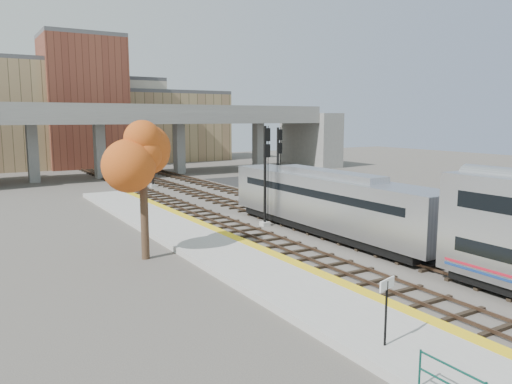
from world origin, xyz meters
TOP-DOWN VIEW (x-y plane):
  - ground at (0.00, 0.00)m, footprint 160.00×160.00m
  - platform at (-7.25, 0.00)m, footprint 4.50×60.00m
  - yellow_strip at (-5.35, 0.00)m, footprint 0.70×60.00m
  - tracks at (0.93, 12.50)m, footprint 10.70×95.00m
  - overpass at (4.92, 45.00)m, footprint 54.00×12.00m
  - buildings_far at (1.26, 66.57)m, footprint 43.00×21.00m
  - parking_lot at (14.00, 28.00)m, footprint 14.00×18.00m
  - locomotive at (1.00, 4.84)m, footprint 3.02×19.05m
  - signal_mast_near at (-1.10, 9.27)m, footprint 0.60×0.64m
  - signal_mast_mid at (3.00, 13.81)m, footprint 0.60×0.64m
  - signal_mast_far at (-1.10, 33.13)m, footprint 0.60×0.64m
  - station_sign at (-8.33, -9.64)m, footprint 0.88×0.31m
  - tree at (-11.34, 5.50)m, footprint 3.60×3.60m
  - car_a at (9.43, 23.23)m, footprint 2.08×3.74m
  - car_b at (14.85, 26.17)m, footprint 1.66×3.80m
  - car_c at (16.86, 29.48)m, footprint 2.02×4.19m

SIDE VIEW (x-z plane):
  - ground at x=0.00m, z-range 0.00..0.00m
  - parking_lot at x=14.00m, z-range 0.00..0.04m
  - tracks at x=0.93m, z-range -0.05..0.20m
  - platform at x=-7.25m, z-range 0.00..0.35m
  - yellow_strip at x=-5.35m, z-range 0.35..0.36m
  - car_c at x=16.86m, z-range 0.04..1.22m
  - car_a at x=9.43m, z-range 0.04..1.24m
  - car_b at x=14.85m, z-range 0.04..1.26m
  - station_sign at x=-8.33m, z-range 0.84..3.12m
  - locomotive at x=1.00m, z-range 0.23..4.33m
  - signal_mast_far at x=-1.10m, z-range -0.11..6.48m
  - signal_mast_mid at x=3.00m, z-range -0.04..6.96m
  - signal_mast_near at x=-1.10m, z-range 0.00..7.23m
  - overpass at x=4.92m, z-range 1.06..10.56m
  - tree at x=-11.34m, z-range 1.90..9.76m
  - buildings_far at x=1.26m, z-range -2.42..18.18m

